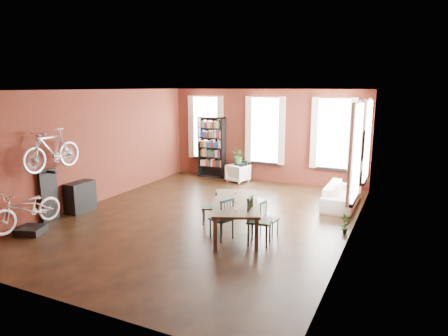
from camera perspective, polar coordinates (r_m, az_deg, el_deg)
The scene contains 19 objects.
room at distance 10.18m, azimuth 0.04°, elevation 5.12°, with size 9.00×9.04×3.22m.
dining_table at distance 9.12m, azimuth 1.68°, elevation -7.04°, with size 0.99×2.18×0.74m, color #4C3D2D.
dining_chair_a at distance 8.74m, azimuth -0.36°, elevation -7.22°, with size 0.43×0.43×0.93m, color #1A393B.
dining_chair_b at distance 9.72m, azimuth -2.03°, elevation -5.61°, with size 0.38×0.38×0.82m, color black.
dining_chair_c at distance 8.48m, azimuth 5.09°, elevation -7.51°, with size 0.48×0.48×1.03m, color black.
dining_chair_d at distance 9.00m, azimuth 6.49°, elevation -7.26°, with size 0.36×0.36×0.78m, color #193837.
bookshelf at distance 14.58m, azimuth -1.78°, elevation 2.97°, with size 1.00×0.32×2.20m, color black.
white_armchair at distance 13.96m, azimuth 2.03°, elevation -0.60°, with size 0.66×0.62×0.68m, color silver.
cream_sofa at distance 11.61m, azimuth 16.52°, elevation -3.24°, with size 2.08×0.61×0.81m, color beige.
striped_rug at distance 11.53m, azimuth 2.60°, elevation -4.93°, with size 0.95×1.52×0.01m, color black.
bike_trainer at distance 10.16m, azimuth -25.84°, elevation -7.99°, with size 0.55×0.55×0.16m, color black.
bike_wall_rack at distance 10.76m, azimuth -23.75°, elevation -3.58°, with size 0.16×0.60×1.30m, color black.
console_table at distance 11.32m, azimuth -19.83°, elevation -3.87°, with size 0.40×0.80×0.80m, color black.
plant_stand at distance 14.00m, azimuth 2.25°, elevation -0.61°, with size 0.33×0.33×0.65m, color black.
plant_by_sofa at distance 13.13m, azimuth 17.65°, elevation -2.78°, with size 0.37×0.66×0.30m, color #2A5221.
plant_small at distance 9.58m, azimuth 16.83°, elevation -8.47°, with size 0.24×0.45×0.16m, color #2D5B24.
bicycle_floor at distance 9.89m, azimuth -26.48°, elevation -2.99°, with size 0.59×0.89×1.68m, color beige.
bicycle_hung at distance 10.31m, azimuth -23.50°, elevation 4.22°, with size 0.47×1.00×1.66m, color #A5A8AD.
plant_on_stand at distance 13.87m, azimuth 2.11°, elevation 1.52°, with size 0.47×0.53×0.41m, color #2F6026.
Camera 1 is at (4.57, -8.54, 3.28)m, focal length 32.00 mm.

